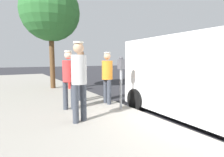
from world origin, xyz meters
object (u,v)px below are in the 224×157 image
(pedestrian_in_gray, at_px, (79,76))
(pedestrian_in_white, at_px, (81,72))
(pedestrian_in_red, at_px, (69,76))
(street_tree, at_px, (50,12))
(parking_meter_near, at_px, (121,73))
(fire_hydrant, at_px, (71,80))
(pedestrian_in_orange, at_px, (107,75))

(pedestrian_in_gray, height_order, pedestrian_in_white, pedestrian_in_gray)
(pedestrian_in_gray, distance_m, pedestrian_in_red, 1.13)
(pedestrian_in_white, distance_m, street_tree, 4.36)
(pedestrian_in_gray, distance_m, street_tree, 6.02)
(pedestrian_in_gray, relative_size, street_tree, 0.35)
(pedestrian_in_gray, height_order, street_tree, street_tree)
(parking_meter_near, distance_m, pedestrian_in_gray, 1.46)
(pedestrian_in_gray, xyz_separation_m, fire_hydrant, (-1.30, -4.74, -0.63))
(parking_meter_near, height_order, street_tree, street_tree)
(pedestrian_in_red, bearing_deg, pedestrian_in_gray, 84.30)
(parking_meter_near, height_order, pedestrian_in_red, pedestrian_in_red)
(pedestrian_in_red, bearing_deg, pedestrian_in_orange, -178.91)
(pedestrian_in_orange, height_order, street_tree, street_tree)
(pedestrian_in_white, relative_size, fire_hydrant, 2.04)
(parking_meter_near, relative_size, fire_hydrant, 1.77)
(street_tree, xyz_separation_m, fire_hydrant, (-0.72, 0.62, -3.31))
(pedestrian_in_gray, bearing_deg, pedestrian_in_white, -112.17)
(pedestrian_in_gray, height_order, pedestrian_in_red, pedestrian_in_gray)
(pedestrian_in_white, relative_size, street_tree, 0.34)
(street_tree, bearing_deg, fire_hydrant, 139.19)
(pedestrian_in_gray, bearing_deg, pedestrian_in_red, -95.70)
(pedestrian_in_white, height_order, fire_hydrant, pedestrian_in_white)
(fire_hydrant, bearing_deg, pedestrian_in_red, 71.78)
(parking_meter_near, height_order, pedestrian_in_gray, pedestrian_in_gray)
(parking_meter_near, xyz_separation_m, fire_hydrant, (0.10, -4.33, -0.61))
(pedestrian_in_orange, xyz_separation_m, street_tree, (0.78, -4.21, 2.78))
(pedestrian_in_white, height_order, street_tree, street_tree)
(pedestrian_in_gray, xyz_separation_m, street_tree, (-0.59, -5.35, 2.68))
(pedestrian_in_red, distance_m, pedestrian_in_white, 1.08)
(pedestrian_in_red, distance_m, street_tree, 5.08)
(parking_meter_near, bearing_deg, fire_hydrant, -88.68)
(parking_meter_near, distance_m, pedestrian_in_white, 1.66)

